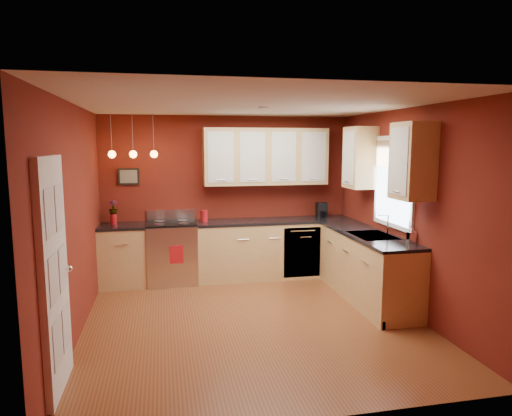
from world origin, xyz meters
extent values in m
plane|color=brown|center=(0.00, 0.00, 0.00)|extent=(4.20, 4.20, 0.00)
cube|color=beige|center=(0.00, 0.00, 2.60)|extent=(4.00, 4.20, 0.02)
cube|color=maroon|center=(0.00, 2.10, 1.30)|extent=(4.00, 0.02, 2.60)
cube|color=maroon|center=(0.00, -2.10, 1.30)|extent=(4.00, 0.02, 2.60)
cube|color=maroon|center=(-2.00, 0.00, 1.30)|extent=(0.02, 4.20, 2.60)
cube|color=maroon|center=(2.00, 0.00, 1.30)|extent=(0.02, 4.20, 2.60)
cube|color=#D6B673|center=(-1.65, 1.80, 0.45)|extent=(0.70, 0.60, 0.90)
cube|color=#D6B673|center=(0.73, 1.80, 0.45)|extent=(2.54, 0.60, 0.90)
cube|color=#D6B673|center=(1.70, 0.45, 0.45)|extent=(0.60, 2.10, 0.90)
cube|color=black|center=(-1.65, 1.80, 0.92)|extent=(0.70, 0.62, 0.04)
cube|color=black|center=(0.73, 1.80, 0.92)|extent=(2.54, 0.62, 0.04)
cube|color=black|center=(1.70, 0.45, 0.92)|extent=(0.62, 2.10, 0.04)
cube|color=silver|center=(-0.92, 1.80, 0.46)|extent=(0.76, 0.64, 0.92)
cube|color=black|center=(-0.92, 1.50, 0.48)|extent=(0.55, 0.02, 0.32)
cylinder|color=silver|center=(-0.92, 1.49, 0.72)|extent=(0.60, 0.02, 0.02)
cube|color=black|center=(-0.92, 1.80, 0.94)|extent=(0.76, 0.60, 0.03)
cylinder|color=gray|center=(-1.10, 1.66, 0.95)|extent=(0.16, 0.16, 0.01)
cylinder|color=gray|center=(-0.74, 1.66, 0.95)|extent=(0.16, 0.16, 0.01)
cylinder|color=gray|center=(-1.10, 1.94, 0.95)|extent=(0.16, 0.16, 0.01)
cylinder|color=gray|center=(-0.74, 1.94, 0.95)|extent=(0.16, 0.16, 0.01)
cube|color=silver|center=(-0.92, 2.10, 1.03)|extent=(0.76, 0.04, 0.16)
cube|color=silver|center=(1.10, 1.51, 0.45)|extent=(0.60, 0.02, 0.80)
cube|color=gray|center=(1.70, 0.30, 0.92)|extent=(0.50, 0.70, 0.05)
cube|color=black|center=(1.70, 0.47, 0.91)|extent=(0.42, 0.30, 0.02)
cube|color=black|center=(1.70, 0.13, 0.91)|extent=(0.42, 0.30, 0.02)
cylinder|color=white|center=(1.92, 0.30, 1.08)|extent=(0.02, 0.02, 0.28)
cylinder|color=white|center=(1.85, 0.30, 1.21)|extent=(0.16, 0.02, 0.02)
cube|color=white|center=(1.98, 0.30, 1.65)|extent=(0.04, 1.02, 1.22)
cube|color=white|center=(1.97, 0.30, 1.65)|extent=(0.01, 0.90, 1.10)
cube|color=#976F4B|center=(1.95, 0.30, 2.02)|extent=(0.02, 0.96, 0.36)
cube|color=white|center=(-1.97, -1.20, 1.02)|extent=(0.06, 0.82, 2.05)
cube|color=silver|center=(-1.94, -1.38, 1.60)|extent=(0.00, 0.28, 0.40)
cube|color=silver|center=(-1.94, -1.02, 1.60)|extent=(0.00, 0.28, 0.40)
cube|color=silver|center=(-1.94, -1.38, 1.05)|extent=(0.00, 0.28, 0.40)
cube|color=silver|center=(-1.94, -1.02, 1.05)|extent=(0.00, 0.28, 0.40)
cube|color=silver|center=(-1.94, -1.38, 0.50)|extent=(0.00, 0.28, 0.40)
cube|color=silver|center=(-1.94, -1.02, 0.50)|extent=(0.00, 0.28, 0.40)
sphere|color=white|center=(-1.91, -0.87, 1.00)|extent=(0.06, 0.06, 0.06)
cube|color=#D6B673|center=(0.60, 1.93, 1.95)|extent=(2.00, 0.35, 0.90)
cube|color=#D6B673|center=(1.82, 0.32, 1.95)|extent=(0.35, 1.95, 0.90)
cube|color=black|center=(-1.55, 2.08, 1.65)|extent=(0.32, 0.03, 0.26)
cylinder|color=gray|center=(-1.75, 1.75, 2.30)|extent=(0.01, 0.01, 0.60)
sphere|color=#FFA53F|center=(-1.75, 1.75, 2.00)|extent=(0.11, 0.11, 0.11)
cylinder|color=gray|center=(-1.45, 1.75, 2.30)|extent=(0.01, 0.01, 0.60)
sphere|color=#FFA53F|center=(-1.45, 1.75, 2.00)|extent=(0.11, 0.11, 0.11)
cylinder|color=gray|center=(-1.15, 1.75, 2.30)|extent=(0.01, 0.01, 0.60)
sphere|color=#FFA53F|center=(-1.15, 1.75, 2.00)|extent=(0.11, 0.11, 0.11)
cylinder|color=#B5131A|center=(-0.41, 1.82, 1.02)|extent=(0.11, 0.11, 0.17)
cylinder|color=#B5131A|center=(-0.41, 1.82, 1.11)|extent=(0.12, 0.12, 0.02)
cylinder|color=#B5131A|center=(-1.78, 1.89, 1.02)|extent=(0.10, 0.10, 0.16)
imported|color=#B5131A|center=(-1.78, 1.89, 1.19)|extent=(0.14, 0.14, 0.23)
cube|color=black|center=(1.54, 1.86, 1.07)|extent=(0.18, 0.15, 0.25)
cylinder|color=black|center=(1.54, 1.81, 1.00)|extent=(0.10, 0.10, 0.12)
imported|color=white|center=(1.95, -0.24, 1.04)|extent=(0.10, 0.10, 0.21)
cube|color=#B5131A|center=(-0.86, 1.47, 0.52)|extent=(0.20, 0.01, 0.27)
camera|label=1|loc=(-1.04, -5.25, 2.14)|focal=32.00mm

